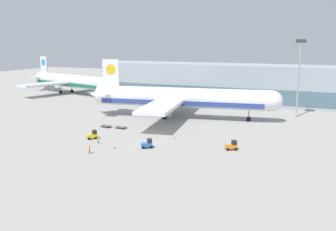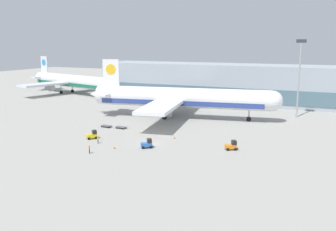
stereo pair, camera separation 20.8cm
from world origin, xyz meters
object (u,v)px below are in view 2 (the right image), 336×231
Objects in this scene: baggage_tug_mid at (92,135)px; traffic_cone_far at (115,147)px; baggage_dolly_second at (121,127)px; baggage_dolly_lead at (106,126)px; baggage_tug_foreground at (232,146)px; airplane_main at (178,98)px; light_mast at (299,73)px; traffic_cone_near at (175,137)px; ground_crew_near at (89,148)px; baggage_tug_far at (147,144)px; airplane_distant at (71,81)px; ground_crew_far at (98,139)px.

traffic_cone_far is at bearing -77.40° from baggage_tug_mid.
baggage_dolly_lead is at bearing -172.27° from baggage_dolly_second.
baggage_tug_foreground is at bearing 21.95° from traffic_cone_far.
baggage_dolly_second is at bearing -122.54° from airplane_main.
light_mast is 6.13× the size of baggage_dolly_lead.
traffic_cone_near is at bearing -5.59° from baggage_dolly_lead.
light_mast is 42.18× the size of traffic_cone_far.
airplane_main is 41.36m from ground_crew_near.
baggage_tug_foreground reaches higher than baggage_dolly_second.
airplane_main reaches higher than baggage_tug_mid.
airplane_main is 20.59× the size of baggage_tug_far.
baggage_dolly_second is (55.42, -49.38, -5.00)m from airplane_distant.
airplane_main is 20.77× the size of baggage_tug_mid.
traffic_cone_far is at bearing 48.93° from ground_crew_far.
traffic_cone_far is at bearing -30.97° from airplane_distant.
baggage_tug_mid is 15.20m from baggage_tug_far.
ground_crew_near is (-2.20, -41.02, -4.77)m from airplane_main.
ground_crew_far is at bearing 164.53° from baggage_tug_foreground.
baggage_tug_foreground is (86.72, -56.74, -4.51)m from airplane_distant.
airplane_distant is 93.97m from ground_crew_near.
ground_crew_far is (3.51, -2.86, 0.23)m from baggage_tug_mid.
ground_crew_near is 3.24× the size of traffic_cone_near.
baggage_dolly_lead is at bearing 108.65° from baggage_tug_far.
baggage_dolly_second is at bearing 136.92° from baggage_tug_foreground.
airplane_main reaches higher than baggage_dolly_second.
baggage_tug_far reaches higher than traffic_cone_far.
baggage_dolly_lead is (-12.36, -19.60, -5.45)m from airplane_main.
baggage_tug_far reaches higher than baggage_dolly_lead.
baggage_dolly_second is (-31.30, 7.37, -0.49)m from baggage_tug_foreground.
traffic_cone_near is at bearing 106.77° from ground_crew_far.
baggage_dolly_second is at bearing 37.90° from baggage_tug_mid.
baggage_tug_foreground is 1.56× the size of ground_crew_near.
traffic_cone_far is at bearing 172.11° from baggage_tug_foreground.
baggage_tug_foreground is (23.26, -26.64, -4.96)m from airplane_main.
light_mast is 0.40× the size of airplane_main.
baggage_dolly_second is at bearing 166.29° from ground_crew_near.
light_mast is at bearing -0.53° from baggage_tug_mid.
traffic_cone_near reaches higher than baggage_dolly_lead.
airplane_distant is 94.40× the size of traffic_cone_near.
airplane_main reaches higher than baggage_dolly_lead.
baggage_dolly_lead is 23.72m from ground_crew_near.
airplane_distant is (-63.47, 30.10, -0.45)m from airplane_main.
baggage_tug_far is (70.00, -62.70, -4.51)m from airplane_distant.
baggage_tug_foreground is 24.60m from traffic_cone_far.
baggage_tug_mid is 0.74× the size of baggage_dolly_second.
baggage_tug_mid is at bearing -131.06° from light_mast.
baggage_tug_foreground is 15.04m from traffic_cone_near.
baggage_tug_mid is 10.25m from traffic_cone_far.
light_mast is 67.23m from ground_crew_near.
baggage_tug_mid is 0.74× the size of baggage_dolly_lead.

